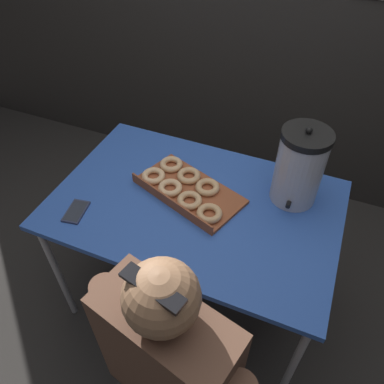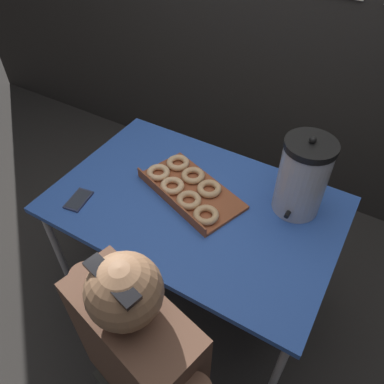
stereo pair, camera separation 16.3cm
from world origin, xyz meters
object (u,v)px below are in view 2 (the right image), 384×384
at_px(donut_box, 188,188).
at_px(person_seated, 144,373).
at_px(coffee_urn, 303,177).
at_px(cell_phone, 79,200).

bearing_deg(donut_box, person_seated, -51.13).
distance_m(coffee_urn, cell_phone, 0.98).
distance_m(coffee_urn, person_seated, 0.96).
xyz_separation_m(coffee_urn, cell_phone, (-0.85, -0.46, -0.17)).
distance_m(cell_phone, person_seated, 0.78).
distance_m(donut_box, person_seated, 0.78).
relative_size(coffee_urn, cell_phone, 2.61).
bearing_deg(cell_phone, donut_box, 28.36).
relative_size(donut_box, cell_phone, 3.79).
relative_size(cell_phone, person_seated, 0.12).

